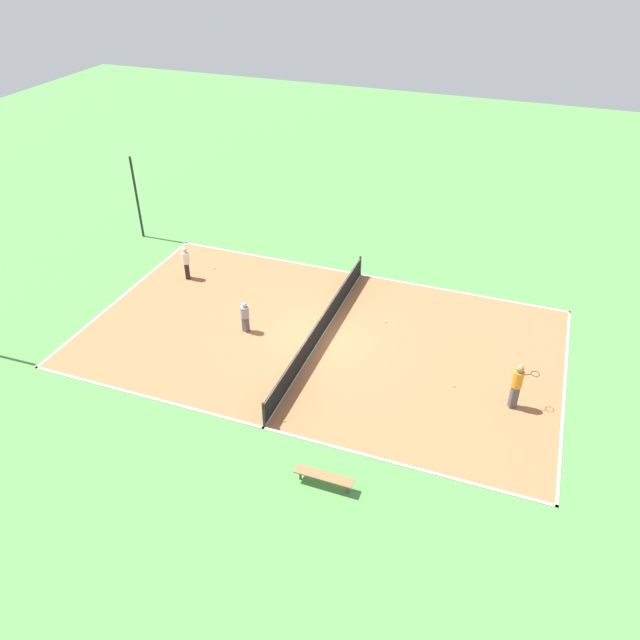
# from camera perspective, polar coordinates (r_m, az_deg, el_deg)

# --- Properties ---
(ground_plane) EXTENTS (80.00, 80.00, 0.00)m
(ground_plane) POSITION_cam_1_polar(r_m,az_deg,el_deg) (25.39, 0.00, -1.68)
(ground_plane) COLOR #518E47
(court_surface) EXTENTS (11.20, 19.06, 0.02)m
(court_surface) POSITION_cam_1_polar(r_m,az_deg,el_deg) (25.38, 0.00, -1.67)
(court_surface) COLOR #AD6B42
(court_surface) RESTS_ON ground_plane
(tennis_net) EXTENTS (11.00, 0.10, 1.00)m
(tennis_net) POSITION_cam_1_polar(r_m,az_deg,el_deg) (25.08, 0.00, -0.70)
(tennis_net) COLOR black
(tennis_net) RESTS_ON court_surface
(bench) EXTENTS (0.36, 1.84, 0.45)m
(bench) POSITION_cam_1_polar(r_m,az_deg,el_deg) (19.35, 0.35, -14.14)
(bench) COLOR olive
(bench) RESTS_ON ground_plane
(player_center_orange) EXTENTS (0.74, 0.98, 1.83)m
(player_center_orange) POSITION_cam_1_polar(r_m,az_deg,el_deg) (22.48, 17.58, -5.51)
(player_center_orange) COLOR #4C4C51
(player_center_orange) RESTS_ON court_surface
(player_far_white) EXTENTS (0.49, 0.49, 1.60)m
(player_far_white) POSITION_cam_1_polar(r_m,az_deg,el_deg) (29.67, -12.16, 5.30)
(player_far_white) COLOR black
(player_far_white) RESTS_ON court_surface
(player_baseline_gray) EXTENTS (0.46, 0.46, 1.39)m
(player_baseline_gray) POSITION_cam_1_polar(r_m,az_deg,el_deg) (25.52, -6.88, 0.43)
(player_baseline_gray) COLOR #4C4C51
(player_baseline_gray) RESTS_ON court_surface
(tennis_ball_left_sideline) EXTENTS (0.07, 0.07, 0.07)m
(tennis_ball_left_sideline) POSITION_cam_1_polar(r_m,az_deg,el_deg) (21.58, -3.27, -9.19)
(tennis_ball_left_sideline) COLOR #CCE033
(tennis_ball_left_sideline) RESTS_ON court_surface
(tennis_ball_near_net) EXTENTS (0.07, 0.07, 0.07)m
(tennis_ball_near_net) POSITION_cam_1_polar(r_m,az_deg,el_deg) (30.67, -9.61, 4.74)
(tennis_ball_near_net) COLOR #CCE033
(tennis_ball_near_net) RESTS_ON court_surface
(tennis_ball_far_baseline) EXTENTS (0.07, 0.07, 0.07)m
(tennis_ball_far_baseline) POSITION_cam_1_polar(r_m,az_deg,el_deg) (23.45, 12.16, -5.91)
(tennis_ball_far_baseline) COLOR #CCE033
(tennis_ball_far_baseline) RESTS_ON court_surface
(tennis_ball_midcourt) EXTENTS (0.07, 0.07, 0.07)m
(tennis_ball_midcourt) POSITION_cam_1_polar(r_m,az_deg,el_deg) (26.42, 6.01, -0.15)
(tennis_ball_midcourt) COLOR #CCE033
(tennis_ball_midcourt) RESTS_ON court_surface
(fence_post_back_right) EXTENTS (0.12, 0.12, 4.34)m
(fence_post_back_right) POSITION_cam_1_polar(r_m,az_deg,el_deg) (33.82, -16.40, 10.67)
(fence_post_back_right) COLOR black
(fence_post_back_right) RESTS_ON ground_plane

